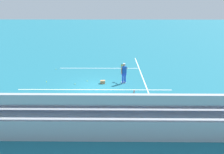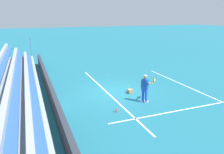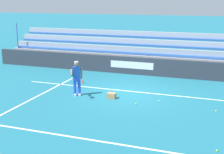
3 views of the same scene
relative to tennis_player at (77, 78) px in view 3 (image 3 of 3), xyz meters
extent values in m
plane|color=#1E6B7F|center=(-2.33, -1.05, -0.89)|extent=(160.00, 160.00, 0.00)
cube|color=white|center=(-2.33, -1.55, -0.89)|extent=(12.00, 0.10, 0.01)
cube|color=white|center=(1.78, 2.95, -0.89)|extent=(0.10, 12.00, 0.01)
cube|color=white|center=(-2.33, 4.45, -0.89)|extent=(8.22, 0.10, 0.01)
cube|color=#2D333D|center=(-2.33, -5.32, -0.34)|extent=(21.89, 0.24, 1.10)
cube|color=silver|center=(-1.33, -5.19, -0.29)|extent=(2.80, 0.01, 0.44)
cube|color=#9EA3A8|center=(-2.33, -7.12, -0.34)|extent=(20.79, 2.40, 1.10)
cube|color=#2D5BAD|center=(-2.33, -6.32, 0.29)|extent=(20.38, 0.40, 0.12)
cube|color=#9EA3A8|center=(-2.33, -6.60, 0.43)|extent=(20.79, 0.24, 0.45)
cube|color=#2D5BAD|center=(-2.33, -7.12, 0.74)|extent=(20.38, 0.40, 0.12)
cube|color=#9EA3A8|center=(-2.33, -7.40, 0.88)|extent=(20.79, 0.24, 0.45)
cube|color=#2D5BAD|center=(-2.33, -7.92, 1.19)|extent=(20.38, 0.40, 0.12)
cube|color=#9EA3A8|center=(-2.33, -8.20, 1.33)|extent=(20.79, 0.24, 0.45)
cylinder|color=#4C70B2|center=(7.75, -6.02, 0.58)|extent=(0.08, 0.08, 2.95)
cylinder|color=blue|center=(-0.09, -0.08, -0.45)|extent=(0.15, 0.15, 0.88)
cylinder|color=blue|center=(0.10, 0.03, -0.45)|extent=(0.15, 0.15, 0.88)
cube|color=white|center=(-0.12, -0.03, -0.85)|extent=(0.23, 0.30, 0.09)
cube|color=white|center=(0.07, 0.08, -0.85)|extent=(0.23, 0.30, 0.09)
cube|color=blue|center=(0.01, -0.03, -0.09)|extent=(0.40, 0.36, 0.20)
cube|color=#194CB2|center=(0.01, -0.03, 0.28)|extent=(0.42, 0.36, 0.58)
sphere|color=#A37556|center=(0.00, -0.02, 0.71)|extent=(0.21, 0.21, 0.21)
cylinder|color=white|center=(0.00, -0.02, 0.80)|extent=(0.20, 0.20, 0.05)
cylinder|color=#A37556|center=(-0.20, -0.15, 0.24)|extent=(0.09, 0.09, 0.56)
cylinder|color=#A37556|center=(0.12, 0.27, 0.33)|extent=(0.37, 0.55, 0.24)
cylinder|color=black|center=(0.00, 0.48, 0.38)|extent=(0.18, 0.28, 0.03)
torus|color=black|center=(-0.14, 0.72, 0.42)|extent=(0.18, 0.28, 0.31)
cylinder|color=#D6D14C|center=(-0.14, 0.72, 0.42)|extent=(0.14, 0.24, 0.27)
cube|color=#A87F51|center=(-1.78, -0.13, -0.76)|extent=(0.41, 0.31, 0.26)
sphere|color=#CCE533|center=(-4.07, -0.39, -0.86)|extent=(0.07, 0.07, 0.07)
sphere|color=#CCE533|center=(-6.61, 0.13, -0.86)|extent=(0.07, 0.07, 0.07)
sphere|color=#CCE533|center=(-3.15, 0.39, -0.86)|extent=(0.07, 0.07, 0.07)
sphere|color=#CCE533|center=(-6.74, 3.90, -0.86)|extent=(0.07, 0.07, 0.07)
cylinder|color=#EA4C33|center=(0.69, -2.16, -0.78)|extent=(0.07, 0.07, 0.22)
camera|label=1|loc=(-0.82, -17.36, 5.47)|focal=35.00mm
camera|label=2|loc=(10.85, -6.41, 4.29)|focal=35.00mm
camera|label=3|loc=(-6.62, 13.42, 3.77)|focal=50.00mm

